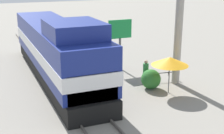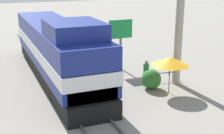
% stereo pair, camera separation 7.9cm
% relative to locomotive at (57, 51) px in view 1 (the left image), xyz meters
% --- Properties ---
extents(ground_plane, '(120.00, 120.00, 0.00)m').
position_rel_locomotive_xyz_m(ground_plane, '(0.00, -4.01, -1.86)').
color(ground_plane, gray).
extents(rail_near, '(0.08, 40.98, 0.15)m').
position_rel_locomotive_xyz_m(rail_near, '(-0.72, -4.01, -1.78)').
color(rail_near, '#4C4742').
rests_on(rail_near, ground_plane).
extents(rail_far, '(0.08, 40.98, 0.15)m').
position_rel_locomotive_xyz_m(rail_far, '(0.72, -4.01, -1.78)').
color(rail_far, '#4C4742').
rests_on(rail_far, ground_plane).
extents(locomotive, '(2.88, 15.14, 4.28)m').
position_rel_locomotive_xyz_m(locomotive, '(0.00, 0.00, 0.00)').
color(locomotive, black).
rests_on(locomotive, ground_plane).
extents(utility_pole, '(1.80, 0.47, 8.77)m').
position_rel_locomotive_xyz_m(utility_pole, '(6.50, -3.80, 2.57)').
color(utility_pole, '#9E998E').
rests_on(utility_pole, ground_plane).
extents(vendor_umbrella, '(2.08, 2.08, 2.12)m').
position_rel_locomotive_xyz_m(vendor_umbrella, '(5.20, -5.03, 0.03)').
color(vendor_umbrella, '#4C4C4C').
rests_on(vendor_umbrella, ground_plane).
extents(billboard_sign, '(1.73, 0.12, 3.51)m').
position_rel_locomotive_xyz_m(billboard_sign, '(4.58, 0.33, 0.74)').
color(billboard_sign, '#595959').
rests_on(billboard_sign, ground_plane).
extents(shrub_cluster, '(1.17, 1.17, 1.17)m').
position_rel_locomotive_xyz_m(shrub_cluster, '(4.61, -4.03, -1.27)').
color(shrub_cluster, '#2D722D').
rests_on(shrub_cluster, ground_plane).
extents(person_bystander, '(0.34, 0.34, 1.57)m').
position_rel_locomotive_xyz_m(person_bystander, '(4.63, -3.34, -1.01)').
color(person_bystander, '#2D3347').
rests_on(person_bystander, ground_plane).
extents(bicycle, '(1.68, 0.86, 0.66)m').
position_rel_locomotive_xyz_m(bicycle, '(6.13, -3.13, -1.52)').
color(bicycle, black).
rests_on(bicycle, ground_plane).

